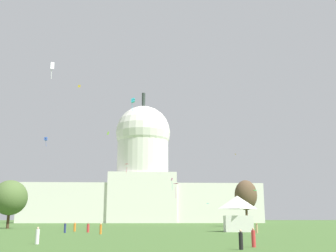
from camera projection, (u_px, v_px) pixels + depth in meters
capitol_building at (142, 182)px, 203.79m from camera, size 116.20×27.91×66.66m
event_tent at (238, 213)px, 74.20m from camera, size 5.54×5.16×6.47m
tree_east_near at (246, 195)px, 117.82m from camera, size 9.04×8.81×13.20m
tree_west_near at (10, 198)px, 96.33m from camera, size 9.88×10.30×11.27m
person_tan_front_left at (257, 228)px, 66.93m from camera, size 0.51×0.51×1.62m
person_orange_lawn_far_left at (75, 227)px, 75.24m from camera, size 0.55×0.55×1.70m
person_white_front_center at (37, 236)px, 39.29m from camera, size 0.50×0.50×1.63m
person_red_deep_crowd at (253, 238)px, 35.26m from camera, size 0.49×0.49×1.65m
person_orange_edge_east at (101, 229)px, 62.73m from camera, size 0.40×0.40×1.68m
person_black_mid_left at (241, 240)px, 32.64m from camera, size 0.38×0.38×1.57m
person_navy_near_tree_west at (65, 228)px, 67.92m from camera, size 0.44×0.44×1.78m
person_red_back_left at (88, 228)px, 70.29m from camera, size 0.53×0.53×1.64m
kite_gold_high at (79, 86)px, 176.73m from camera, size 1.23×0.57×1.16m
kite_lime_mid at (108, 133)px, 134.13m from camera, size 0.70×0.76×1.01m
kite_magenta_low at (177, 185)px, 121.27m from camera, size 1.64×1.07×4.26m
kite_green_low at (253, 192)px, 91.22m from camera, size 1.26×1.14×0.21m
kite_red_mid at (127, 165)px, 162.77m from camera, size 1.80×1.47×3.37m
kite_blue_mid at (46, 139)px, 132.48m from camera, size 0.97×0.93×3.17m
kite_orange_mid at (234, 155)px, 141.18m from camera, size 0.96×1.88×0.25m
kite_turquoise_low at (206, 205)px, 182.60m from camera, size 1.69×1.64×0.16m
kite_white_mid at (52, 67)px, 75.70m from camera, size 0.71×0.56×3.41m
kite_pink_low at (172, 181)px, 147.96m from camera, size 0.70×0.49×4.34m
kite_cyan_mid at (133, 101)px, 86.79m from camera, size 0.93×0.87×2.83m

